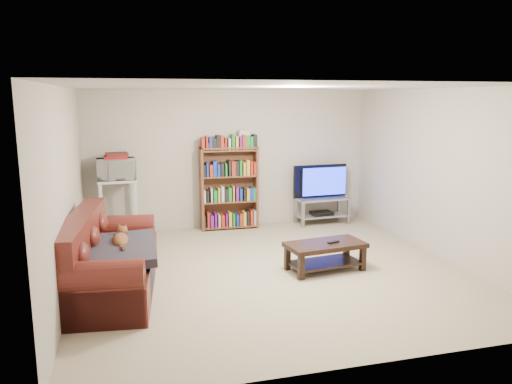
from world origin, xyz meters
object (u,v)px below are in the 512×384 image
object	(u,v)px
coffee_table	(325,251)
bookshelf	(229,187)
sofa	(105,265)
tv_stand	(322,206)

from	to	relation	value
coffee_table	bookshelf	world-z (taller)	bookshelf
sofa	coffee_table	xyz separation A→B (m)	(2.81, 0.01, -0.06)
sofa	coffee_table	distance (m)	2.81
bookshelf	coffee_table	bearing A→B (deg)	-70.92
sofa	coffee_table	size ratio (longest dim) A/B	2.06
sofa	bookshelf	world-z (taller)	bookshelf
coffee_table	tv_stand	size ratio (longest dim) A/B	1.12
tv_stand	bookshelf	world-z (taller)	bookshelf
coffee_table	tv_stand	bearing A→B (deg)	61.66
coffee_table	bookshelf	size ratio (longest dim) A/B	0.76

